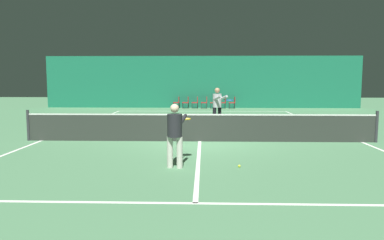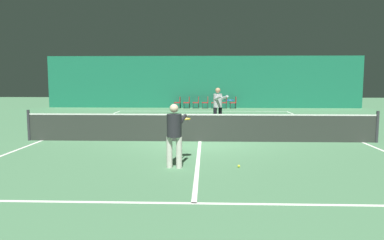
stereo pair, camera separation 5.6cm
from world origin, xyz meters
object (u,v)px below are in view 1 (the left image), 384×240
Objects in this scene: courtside_chair_5 at (224,102)px; courtside_chair_6 at (233,102)px; courtside_chair_4 at (214,102)px; tennis_net at (200,127)px; tennis_ball at (239,166)px; courtside_chair_0 at (177,102)px; player_far at (218,104)px; courtside_chair_3 at (205,102)px; courtside_chair_2 at (196,102)px; courtside_chair_1 at (187,102)px; player_near at (175,131)px.

courtside_chair_5 is 1.00× the size of courtside_chair_6.
courtside_chair_4 is 0.67m from courtside_chair_5.
tennis_net reaches higher than tennis_ball.
player_far is at bearing 14.25° from courtside_chair_0.
courtside_chair_3 and courtside_chair_6 have the same top height.
courtside_chair_4 is at bearing -90.00° from courtside_chair_6.
tennis_net is 4.34m from player_far.
courtside_chair_1 is at bearing -90.00° from courtside_chair_2.
courtside_chair_4 is (2.68, 0.00, 0.00)m from courtside_chair_0.
courtside_chair_4 is 1.34m from courtside_chair_6.
courtside_chair_3 is (0.67, 0.00, 0.00)m from courtside_chair_2.
player_near is 1.84× the size of courtside_chair_0.
courtside_chair_1 is (-1.88, 10.04, -0.52)m from player_far.
courtside_chair_0 and courtside_chair_5 have the same top height.
courtside_chair_2 is 12.73× the size of tennis_ball.
courtside_chair_3 is at bearing 92.51° from tennis_ball.
player_near is 23.45× the size of tennis_ball.
courtside_chair_1 is 12.73× the size of tennis_ball.
player_near is 1.84× the size of courtside_chair_6.
courtside_chair_0 is (-1.79, 14.28, -0.03)m from tennis_net.
tennis_ball is (0.25, -7.98, -0.97)m from player_far.
courtside_chair_6 is (1.34, 0.00, 0.00)m from courtside_chair_4.
courtside_chair_3 is at bearing 90.00° from courtside_chair_1.
tennis_ball is (1.55, 0.05, -0.87)m from player_near.
courtside_chair_2 is 1.34m from courtside_chair_4.
courtside_chair_3 is (-0.54, 10.04, -0.52)m from player_far.
player_near is 1.84× the size of courtside_chair_3.
courtside_chair_6 is at bearing 90.00° from courtside_chair_5.
courtside_chair_0 and courtside_chair_3 have the same top height.
player_near is at bearing 1.83° from courtside_chair_1.
courtside_chair_1 is at bearing -90.00° from courtside_chair_6.
tennis_net is at bearing 1.83° from courtside_chair_2.
player_near reaches higher than courtside_chair_3.
tennis_net is 14.37m from courtside_chair_5.
courtside_chair_4 is at bearing 90.39° from tennis_ball.
courtside_chair_4 is (1.34, 0.00, 0.00)m from courtside_chair_2.
player_near is 18.11m from courtside_chair_0.
courtside_chair_4 is 12.73× the size of tennis_ball.
courtside_chair_5 reaches higher than tennis_ball.
courtside_chair_0 is at bearing -90.00° from courtside_chair_3.
courtside_chair_0 is 1.00× the size of courtside_chair_5.
player_far is 2.06× the size of courtside_chair_0.
player_near is at bearing -0.29° from courtside_chair_2.
player_far is (0.76, 4.24, 0.50)m from tennis_net.
player_far is at bearing 2.19° from player_near.
courtside_chair_0 is at bearing -90.00° from courtside_chair_5.
player_far is 10.07m from courtside_chair_3.
courtside_chair_1 is (-1.12, 14.28, -0.03)m from tennis_net.
courtside_chair_1 reaches higher than tennis_ball.
player_far is at bearing 10.61° from courtside_chair_1.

